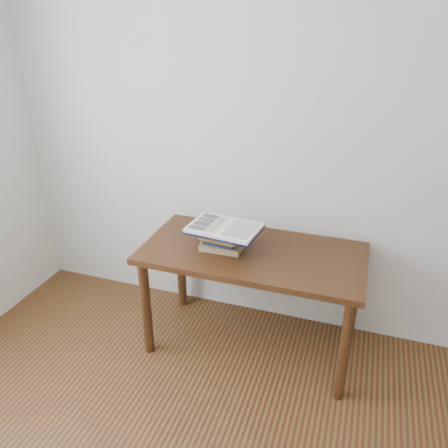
% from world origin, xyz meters
% --- Properties ---
extents(room_shell, '(3.54, 3.54, 2.62)m').
position_xyz_m(room_shell, '(-0.08, 0.01, 1.63)').
color(room_shell, silver).
rests_on(room_shell, ground).
extents(desk, '(1.29, 0.64, 0.69)m').
position_xyz_m(desk, '(-0.00, 1.38, 0.59)').
color(desk, '#3F210F').
rests_on(desk, ground).
extents(book_stack, '(0.25, 0.18, 0.13)m').
position_xyz_m(book_stack, '(-0.18, 1.35, 0.76)').
color(book_stack, olive).
rests_on(book_stack, desk).
extents(open_book, '(0.42, 0.32, 0.03)m').
position_xyz_m(open_book, '(-0.16, 1.32, 0.84)').
color(open_book, black).
rests_on(open_book, book_stack).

